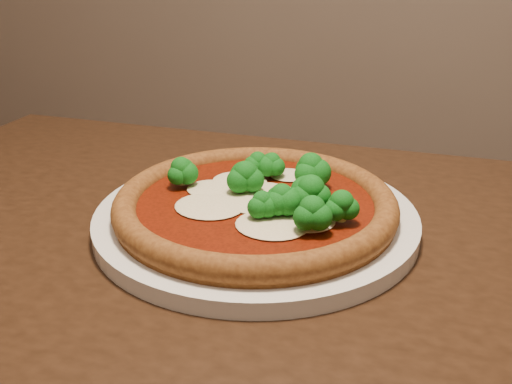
% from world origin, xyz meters
% --- Properties ---
extents(dining_table, '(1.15, 0.77, 0.75)m').
position_xyz_m(dining_table, '(0.01, 0.22, 0.64)').
color(dining_table, black).
rests_on(dining_table, floor).
extents(plate, '(0.36, 0.36, 0.02)m').
position_xyz_m(plate, '(-0.02, 0.29, 0.76)').
color(plate, silver).
rests_on(plate, dining_table).
extents(pizza, '(0.31, 0.31, 0.06)m').
position_xyz_m(pizza, '(-0.02, 0.29, 0.78)').
color(pizza, brown).
rests_on(pizza, plate).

